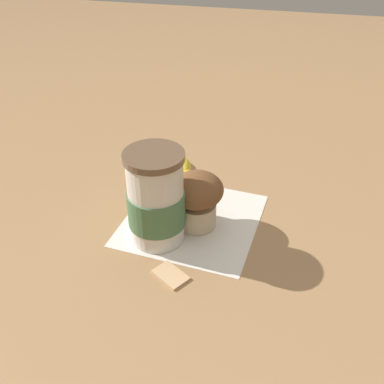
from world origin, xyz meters
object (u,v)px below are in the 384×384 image
Objects in this scene: coffee_cup at (156,200)px; banana at (182,174)px; sugar_packet at (171,274)px; muffin at (197,197)px.

banana is (0.16, 0.00, -0.05)m from coffee_cup.
coffee_cup reaches higher than sugar_packet.
muffin is at bearing -154.80° from banana.
banana is at bearing 25.20° from muffin.
muffin is 1.86× the size of sugar_packet.
coffee_cup is 1.62× the size of muffin.
muffin reaches higher than sugar_packet.
muffin is at bearing -48.63° from coffee_cup.
muffin reaches higher than banana.
banana is at bearing 1.05° from coffee_cup.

